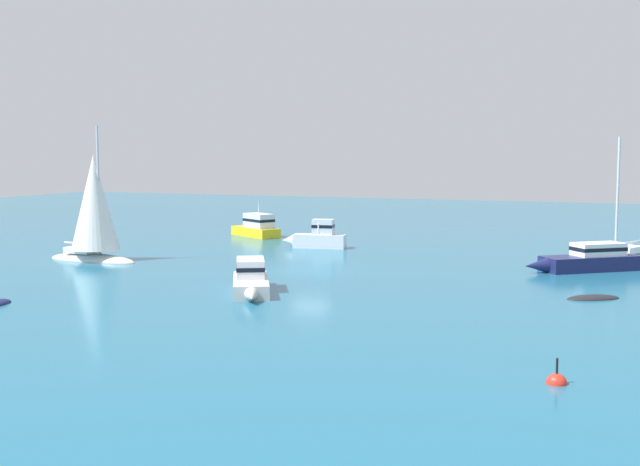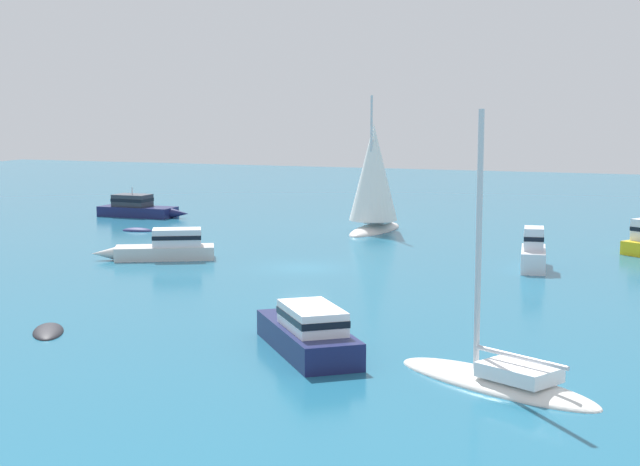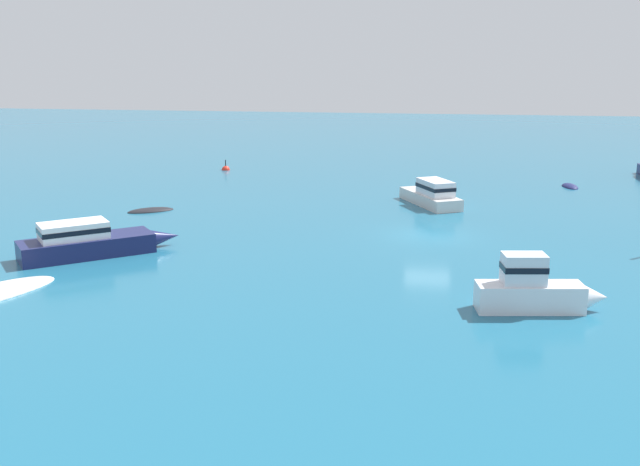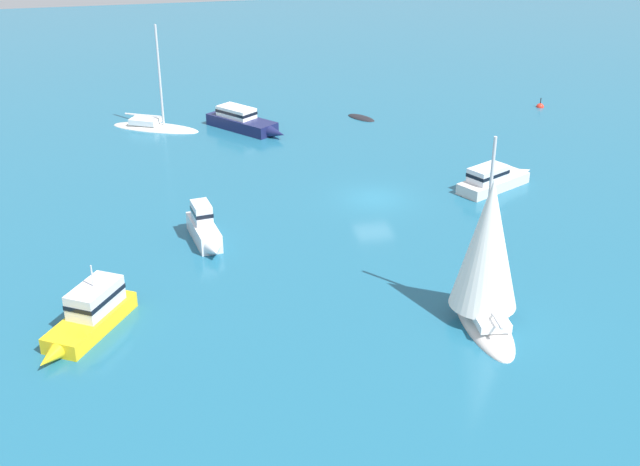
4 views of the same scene
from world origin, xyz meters
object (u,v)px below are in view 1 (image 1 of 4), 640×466
(tender, at_px, (593,299))
(cabin_cruiser, at_px, (251,279))
(yacht, at_px, (94,213))
(cabin_cruiser_2, at_px, (256,227))
(cabin_cruiser_1, at_px, (316,237))
(launch, at_px, (589,259))
(ketch, at_px, (622,256))
(channel_buoy, at_px, (557,383))

(tender, height_order, cabin_cruiser, cabin_cruiser)
(cabin_cruiser, xyz_separation_m, yacht, (15.90, -7.38, 2.65))
(cabin_cruiser, height_order, cabin_cruiser_2, cabin_cruiser_2)
(tender, distance_m, cabin_cruiser, 18.15)
(cabin_cruiser, height_order, cabin_cruiser_1, cabin_cruiser_1)
(cabin_cruiser, bearing_deg, cabin_cruiser_2, 178.40)
(launch, bearing_deg, yacht, -24.93)
(cabin_cruiser_1, bearing_deg, tender, 136.20)
(ketch, bearing_deg, yacht, -38.58)
(cabin_cruiser, bearing_deg, cabin_cruiser_1, 164.65)
(cabin_cruiser, bearing_deg, yacht, -142.26)
(tender, relative_size, cabin_cruiser, 0.46)
(yacht, height_order, channel_buoy, yacht)
(ketch, relative_size, launch, 1.26)
(tender, height_order, ketch, ketch)
(cabin_cruiser_1, bearing_deg, cabin_cruiser, 93.41)
(channel_buoy, bearing_deg, ketch, -91.86)
(tender, xyz_separation_m, ketch, (-0.93, -17.70, 0.17))
(cabin_cruiser, bearing_deg, ketch, 113.25)
(yacht, height_order, cabin_cruiser_2, yacht)
(yacht, bearing_deg, tender, 0.55)
(cabin_cruiser_2, distance_m, channel_buoy, 48.76)
(tender, xyz_separation_m, cabin_cruiser_2, (30.24, -21.61, 0.86))
(cabin_cruiser, xyz_separation_m, ketch, (-18.44, -22.46, -0.54))
(ketch, bearing_deg, launch, 13.49)
(ketch, xyz_separation_m, cabin_cruiser_1, (22.72, 2.34, 0.69))
(cabin_cruiser, bearing_deg, channel_buoy, 27.85)
(ketch, relative_size, cabin_cruiser_2, 1.41)
(cabin_cruiser_1, distance_m, channel_buoy, 38.74)
(cabin_cruiser, xyz_separation_m, launch, (-16.61, -15.23, 0.03))
(tender, xyz_separation_m, channel_buoy, (0.19, 16.78, 0.01))
(cabin_cruiser_1, relative_size, launch, 0.73)
(launch, relative_size, yacht, 0.72)
(tender, distance_m, cabin_cruiser_1, 26.68)
(yacht, bearing_deg, cabin_cruiser_2, 85.57)
(launch, height_order, channel_buoy, launch)
(ketch, bearing_deg, cabin_cruiser, -11.68)
(launch, bearing_deg, ketch, -142.73)
(cabin_cruiser, xyz_separation_m, cabin_cruiser_2, (12.73, -26.37, 0.15))
(ketch, bearing_deg, cabin_cruiser_1, -56.43)
(tender, height_order, channel_buoy, channel_buoy)
(launch, relative_size, channel_buoy, 5.93)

